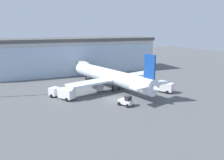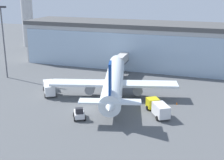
{
  "view_description": "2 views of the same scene",
  "coord_description": "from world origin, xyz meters",
  "px_view_note": "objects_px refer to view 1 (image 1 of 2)",
  "views": [
    {
      "loc": [
        -21.61,
        -45.57,
        16.94
      ],
      "look_at": [
        3.08,
        7.75,
        2.88
      ],
      "focal_mm": 35.0,
      "sensor_mm": 36.0,
      "label": 1
    },
    {
      "loc": [
        21.6,
        -54.38,
        23.85
      ],
      "look_at": [
        3.36,
        7.39,
        4.12
      ],
      "focal_mm": 50.0,
      "sensor_mm": 36.0,
      "label": 2
    }
  ],
  "objects_px": {
    "safety_cone_wingtip": "(155,84)",
    "pushback_tug": "(126,101)",
    "fuel_truck": "(161,86)",
    "safety_cone_nose": "(123,96)",
    "jet_bridge": "(82,65)",
    "airplane": "(111,77)",
    "baggage_cart": "(145,86)",
    "catering_truck": "(63,93)"
  },
  "relations": [
    {
      "from": "airplane",
      "to": "safety_cone_wingtip",
      "type": "relative_size",
      "value": 65.02
    },
    {
      "from": "pushback_tug",
      "to": "safety_cone_wingtip",
      "type": "distance_m",
      "value": 20.85
    },
    {
      "from": "safety_cone_nose",
      "to": "catering_truck",
      "type": "bearing_deg",
      "value": 158.9
    },
    {
      "from": "jet_bridge",
      "to": "pushback_tug",
      "type": "height_order",
      "value": "jet_bridge"
    },
    {
      "from": "jet_bridge",
      "to": "airplane",
      "type": "height_order",
      "value": "airplane"
    },
    {
      "from": "baggage_cart",
      "to": "safety_cone_nose",
      "type": "xyz_separation_m",
      "value": [
        -10.1,
        -5.61,
        -0.23
      ]
    },
    {
      "from": "jet_bridge",
      "to": "safety_cone_nose",
      "type": "distance_m",
      "value": 27.85
    },
    {
      "from": "jet_bridge",
      "to": "safety_cone_wingtip",
      "type": "height_order",
      "value": "jet_bridge"
    },
    {
      "from": "jet_bridge",
      "to": "fuel_truck",
      "type": "xyz_separation_m",
      "value": [
        13.83,
        -27.24,
        -2.71
      ]
    },
    {
      "from": "fuel_truck",
      "to": "pushback_tug",
      "type": "bearing_deg",
      "value": 82.32
    },
    {
      "from": "airplane",
      "to": "safety_cone_wingtip",
      "type": "height_order",
      "value": "airplane"
    },
    {
      "from": "pushback_tug",
      "to": "safety_cone_wingtip",
      "type": "xyz_separation_m",
      "value": [
        16.74,
        12.41,
        -0.7
      ]
    },
    {
      "from": "jet_bridge",
      "to": "safety_cone_wingtip",
      "type": "bearing_deg",
      "value": -141.41
    },
    {
      "from": "pushback_tug",
      "to": "baggage_cart",
      "type": "bearing_deg",
      "value": -74.18
    },
    {
      "from": "jet_bridge",
      "to": "baggage_cart",
      "type": "height_order",
      "value": "jet_bridge"
    },
    {
      "from": "fuel_truck",
      "to": "safety_cone_wingtip",
      "type": "xyz_separation_m",
      "value": [
        2.97,
        6.62,
        -1.19
      ]
    },
    {
      "from": "baggage_cart",
      "to": "jet_bridge",
      "type": "bearing_deg",
      "value": 169.89
    },
    {
      "from": "baggage_cart",
      "to": "airplane",
      "type": "bearing_deg",
      "value": -145.08
    },
    {
      "from": "airplane",
      "to": "safety_cone_nose",
      "type": "height_order",
      "value": "airplane"
    },
    {
      "from": "safety_cone_nose",
      "to": "jet_bridge",
      "type": "bearing_deg",
      "value": 94.49
    },
    {
      "from": "baggage_cart",
      "to": "safety_cone_wingtip",
      "type": "relative_size",
      "value": 5.78
    },
    {
      "from": "airplane",
      "to": "fuel_truck",
      "type": "relative_size",
      "value": 4.83
    },
    {
      "from": "catering_truck",
      "to": "baggage_cart",
      "type": "height_order",
      "value": "catering_truck"
    },
    {
      "from": "jet_bridge",
      "to": "baggage_cart",
      "type": "xyz_separation_m",
      "value": [
        12.26,
        -21.88,
        -3.68
      ]
    },
    {
      "from": "safety_cone_nose",
      "to": "safety_cone_wingtip",
      "type": "bearing_deg",
      "value": 25.14
    },
    {
      "from": "jet_bridge",
      "to": "fuel_truck",
      "type": "distance_m",
      "value": 30.67
    },
    {
      "from": "safety_cone_wingtip",
      "to": "pushback_tug",
      "type": "bearing_deg",
      "value": -143.46
    },
    {
      "from": "airplane",
      "to": "safety_cone_wingtip",
      "type": "xyz_separation_m",
      "value": [
        14.01,
        -1.4,
        -3.28
      ]
    },
    {
      "from": "fuel_truck",
      "to": "pushback_tug",
      "type": "distance_m",
      "value": 14.95
    },
    {
      "from": "catering_truck",
      "to": "airplane",
      "type": "bearing_deg",
      "value": -110.42
    },
    {
      "from": "baggage_cart",
      "to": "pushback_tug",
      "type": "relative_size",
      "value": 0.86
    },
    {
      "from": "fuel_truck",
      "to": "safety_cone_wingtip",
      "type": "distance_m",
      "value": 7.35
    },
    {
      "from": "catering_truck",
      "to": "fuel_truck",
      "type": "height_order",
      "value": "same"
    },
    {
      "from": "baggage_cart",
      "to": "safety_cone_wingtip",
      "type": "distance_m",
      "value": 4.72
    },
    {
      "from": "fuel_truck",
      "to": "safety_cone_nose",
      "type": "relative_size",
      "value": 13.47
    },
    {
      "from": "jet_bridge",
      "to": "airplane",
      "type": "distance_m",
      "value": 19.42
    },
    {
      "from": "safety_cone_wingtip",
      "to": "safety_cone_nose",
      "type": "bearing_deg",
      "value": -154.86
    },
    {
      "from": "jet_bridge",
      "to": "safety_cone_nose",
      "type": "height_order",
      "value": "jet_bridge"
    },
    {
      "from": "airplane",
      "to": "pushback_tug",
      "type": "xyz_separation_m",
      "value": [
        -2.73,
        -13.81,
        -2.58
      ]
    },
    {
      "from": "jet_bridge",
      "to": "catering_truck",
      "type": "xyz_separation_m",
      "value": [
        -11.71,
        -22.14,
        -2.71
      ]
    },
    {
      "from": "fuel_truck",
      "to": "pushback_tug",
      "type": "relative_size",
      "value": 2.01
    },
    {
      "from": "safety_cone_wingtip",
      "to": "baggage_cart",
      "type": "bearing_deg",
      "value": -164.47
    }
  ]
}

